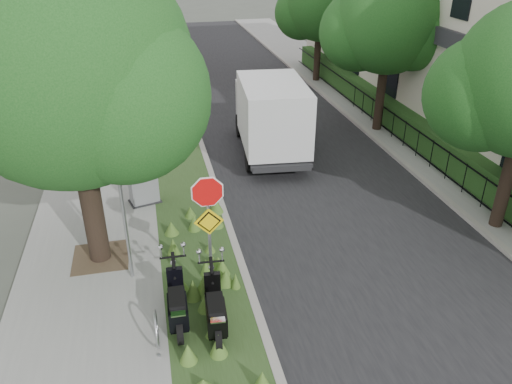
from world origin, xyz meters
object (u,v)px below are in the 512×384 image
utility_cabinet (143,185)px  scooter_near (216,315)px  sign_assembly (209,215)px  box_truck (270,113)px  scooter_far (178,309)px

utility_cabinet → scooter_near: bearing=-77.8°
sign_assembly → box_truck: size_ratio=0.58×
scooter_near → scooter_far: bearing=155.4°
sign_assembly → scooter_far: (-0.83, -0.75, -1.75)m
box_truck → scooter_far: bearing=-115.4°
scooter_far → utility_cabinet: bearing=95.6°
scooter_near → box_truck: bearing=69.4°
scooter_near → scooter_far: scooter_far is taller
box_truck → sign_assembly: bearing=-112.7°
scooter_near → utility_cabinet: (-1.32, 6.09, 0.14)m
utility_cabinet → box_truck: bearing=33.3°
sign_assembly → scooter_far: 2.08m
scooter_near → utility_cabinet: utility_cabinet is taller
scooter_far → utility_cabinet: utility_cabinet is taller
box_truck → utility_cabinet: (-4.80, -3.15, -0.89)m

